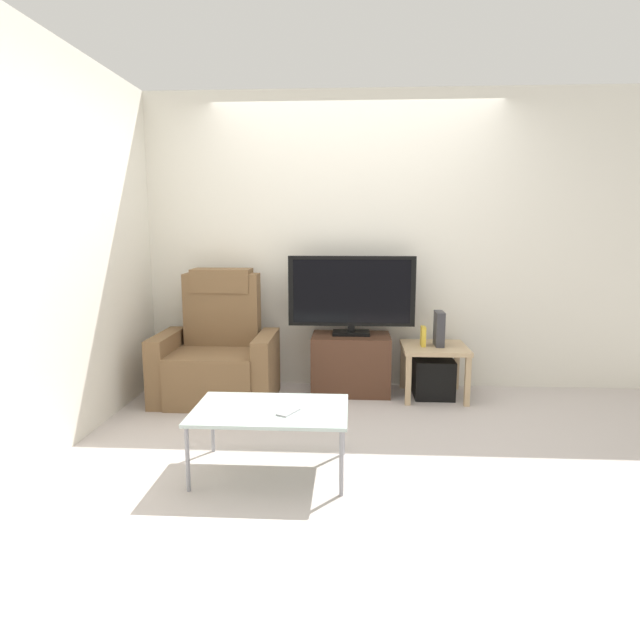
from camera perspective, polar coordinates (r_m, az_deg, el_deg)
ground_plane at (r=4.06m, az=3.42°, el=-11.03°), size 6.40×6.40×0.00m
wall_back at (r=4.93m, az=3.57°, el=8.10°), size 6.40×0.06×2.60m
wall_side at (r=4.23m, az=-22.96°, el=7.10°), size 0.06×4.48×2.60m
tv_stand at (r=4.79m, az=3.24°, el=-4.57°), size 0.67×0.45×0.51m
television at (r=4.70m, az=3.31°, el=2.79°), size 1.09×0.20×0.68m
recliner_armchair at (r=4.69m, az=-10.60°, el=-3.56°), size 0.98×0.78×1.08m
side_table at (r=4.73m, az=11.83°, el=-3.46°), size 0.54×0.54×0.45m
subwoofer_box at (r=4.78m, az=11.74°, el=-5.92°), size 0.33×0.33×0.33m
book_upright at (r=4.66m, az=10.72°, el=-1.69°), size 0.04×0.11×0.17m
game_console at (r=4.70m, az=12.33°, el=-0.88°), size 0.07×0.20×0.29m
coffee_table at (r=3.25m, az=-5.17°, el=-9.57°), size 0.90×0.60×0.39m
cell_phone at (r=3.16m, az=-3.34°, el=-9.56°), size 0.13×0.17×0.01m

